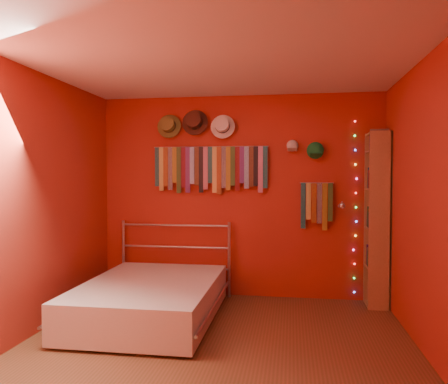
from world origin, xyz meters
The scene contains 16 objects.
ground centered at (0.00, 0.00, 0.00)m, with size 3.50×3.50×0.00m, color brown.
back_wall centered at (0.00, 1.75, 1.25)m, with size 3.50×0.02×2.50m, color #AD321B.
right_wall centered at (1.75, 0.00, 1.25)m, with size 0.02×3.50×2.50m, color #AD321B.
left_wall centered at (-1.75, 0.00, 1.25)m, with size 0.02×3.50×2.50m, color #AD321B.
ceiling centered at (0.00, 0.00, 2.50)m, with size 3.50×3.50×0.02m, color white.
tie_rack centered at (-0.36, 1.68, 1.62)m, with size 1.45×0.03×0.60m.
small_tie_rack centered at (0.95, 1.69, 1.18)m, with size 0.40×0.03×0.57m.
fedora_olive centered at (-0.88, 1.65, 2.14)m, with size 0.30×0.16×0.30m.
fedora_brown centered at (-0.55, 1.65, 2.18)m, with size 0.33×0.18×0.32m.
fedora_white centered at (-0.20, 1.65, 2.12)m, with size 0.30×0.16×0.30m.
cap_white centered at (0.65, 1.70, 1.87)m, with size 0.16×0.20×0.16m.
cap_green centered at (0.93, 1.70, 1.81)m, with size 0.19×0.24×0.19m.
fairy_lights centered at (1.40, 1.71, 1.13)m, with size 0.05×0.02×2.07m.
reading_lamp centered at (1.22, 1.51, 1.16)m, with size 0.07×0.30×0.09m.
bookshelf centered at (1.66, 1.53, 1.02)m, with size 0.25×0.34×2.00m.
bed centered at (-0.80, 0.67, 0.22)m, with size 1.41×1.93×0.93m.
Camera 1 is at (0.65, -3.66, 1.49)m, focal length 35.00 mm.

